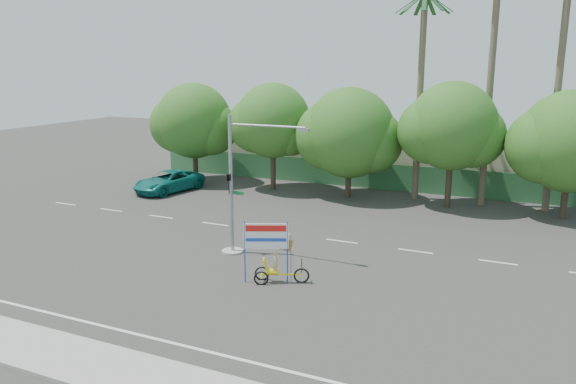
% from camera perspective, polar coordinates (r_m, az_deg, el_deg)
% --- Properties ---
extents(ground, '(120.00, 120.00, 0.00)m').
position_cam_1_polar(ground, '(24.60, -5.26, -9.65)').
color(ground, '#33302D').
rests_on(ground, ground).
extents(sidewalk_near, '(50.00, 2.40, 0.12)m').
position_cam_1_polar(sidewalk_near, '(19.11, -16.95, -17.03)').
color(sidewalk_near, gray).
rests_on(sidewalk_near, ground).
extents(fence, '(38.00, 0.08, 2.00)m').
position_cam_1_polar(fence, '(43.53, 8.84, 1.63)').
color(fence, '#336B3D').
rests_on(fence, ground).
extents(building_left, '(12.00, 8.00, 4.00)m').
position_cam_1_polar(building_left, '(50.96, -0.62, 4.57)').
color(building_left, beige).
rests_on(building_left, ground).
extents(building_right, '(14.00, 8.00, 3.60)m').
position_cam_1_polar(building_right, '(46.41, 19.97, 2.71)').
color(building_right, beige).
rests_on(building_right, ground).
extents(tree_far_left, '(7.14, 6.00, 7.96)m').
position_cam_1_polar(tree_far_left, '(45.68, -9.58, 6.91)').
color(tree_far_left, '#473828').
rests_on(tree_far_left, ground).
extents(tree_left, '(6.66, 5.60, 8.07)m').
position_cam_1_polar(tree_left, '(42.15, -1.61, 7.00)').
color(tree_left, '#473828').
rests_on(tree_left, ground).
extents(tree_center, '(7.62, 6.40, 7.85)m').
position_cam_1_polar(tree_center, '(39.97, 6.18, 5.74)').
color(tree_center, '#473828').
rests_on(tree_center, ground).
extents(tree_right, '(6.90, 5.80, 8.36)m').
position_cam_1_polar(tree_right, '(38.28, 16.26, 6.15)').
color(tree_right, '#473828').
rests_on(tree_right, ground).
extents(tree_far_right, '(7.38, 6.20, 7.94)m').
position_cam_1_polar(tree_far_right, '(37.99, 26.70, 4.33)').
color(tree_far_right, '#473828').
rests_on(tree_far_right, ground).
extents(palm_tall, '(3.73, 3.79, 17.45)m').
position_cam_1_polar(palm_tall, '(39.31, 20.12, 13.70)').
color(palm_tall, '#70604C').
rests_on(palm_tall, ground).
extents(palm_mid, '(3.73, 3.79, 15.45)m').
position_cam_1_polar(palm_mid, '(39.16, 25.95, 11.64)').
color(palm_mid, '#70604C').
rests_on(palm_mid, ground).
extents(palm_short, '(3.73, 3.79, 14.45)m').
position_cam_1_polar(palm_short, '(39.95, 13.37, 11.79)').
color(palm_short, '#70604C').
rests_on(palm_short, ground).
extents(traffic_signal, '(4.72, 1.10, 7.00)m').
position_cam_1_polar(traffic_signal, '(28.03, -5.26, -0.54)').
color(traffic_signal, gray).
rests_on(traffic_signal, ground).
extents(trike_billboard, '(2.67, 1.36, 2.83)m').
position_cam_1_polar(trike_billboard, '(24.67, -1.60, -6.69)').
color(trike_billboard, black).
rests_on(trike_billboard, ground).
extents(pickup_truck, '(3.69, 6.04, 1.56)m').
position_cam_1_polar(pickup_truck, '(43.03, -12.03, 1.07)').
color(pickup_truck, '#0F6F67').
rests_on(pickup_truck, ground).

